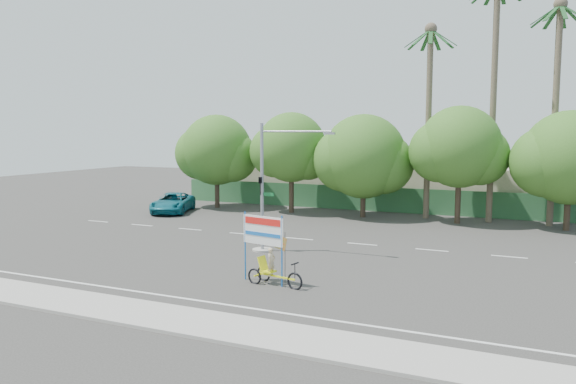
% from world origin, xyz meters
% --- Properties ---
extents(ground, '(120.00, 120.00, 0.00)m').
position_xyz_m(ground, '(0.00, 0.00, 0.00)').
color(ground, '#33302D').
rests_on(ground, ground).
extents(sidewalk_near, '(50.00, 2.40, 0.12)m').
position_xyz_m(sidewalk_near, '(0.00, -7.50, 0.06)').
color(sidewalk_near, gray).
rests_on(sidewalk_near, ground).
extents(fence, '(38.00, 0.08, 2.00)m').
position_xyz_m(fence, '(0.00, 21.50, 1.00)').
color(fence, '#336B3D').
rests_on(fence, ground).
extents(building_left, '(12.00, 8.00, 4.00)m').
position_xyz_m(building_left, '(-10.00, 26.00, 2.00)').
color(building_left, beige).
rests_on(building_left, ground).
extents(building_right, '(14.00, 8.00, 3.60)m').
position_xyz_m(building_right, '(8.00, 26.00, 1.80)').
color(building_right, beige).
rests_on(building_right, ground).
extents(tree_far_left, '(7.14, 6.00, 7.96)m').
position_xyz_m(tree_far_left, '(-14.05, 18.00, 4.76)').
color(tree_far_left, '#473828').
rests_on(tree_far_left, ground).
extents(tree_left, '(6.66, 5.60, 8.07)m').
position_xyz_m(tree_left, '(-7.05, 18.00, 5.06)').
color(tree_left, '#473828').
rests_on(tree_left, ground).
extents(tree_center, '(7.62, 6.40, 7.85)m').
position_xyz_m(tree_center, '(-1.05, 18.00, 4.47)').
color(tree_center, '#473828').
rests_on(tree_center, ground).
extents(tree_right, '(6.90, 5.80, 8.36)m').
position_xyz_m(tree_right, '(5.95, 18.00, 5.24)').
color(tree_right, '#473828').
rests_on(tree_right, ground).
extents(tree_far_right, '(7.38, 6.20, 7.94)m').
position_xyz_m(tree_far_right, '(12.95, 18.00, 4.64)').
color(tree_far_right, '#473828').
rests_on(tree_far_right, ground).
extents(palm_tall, '(3.73, 3.79, 17.45)m').
position_xyz_m(palm_tall, '(8.00, 19.50, 10.46)').
color(palm_tall, '#70604C').
rests_on(palm_tall, ground).
extents(palm_mid, '(3.73, 3.79, 15.45)m').
position_xyz_m(palm_mid, '(12.00, 19.50, 9.40)').
color(palm_mid, '#70604C').
rests_on(palm_mid, ground).
extents(palm_short, '(3.73, 3.79, 14.45)m').
position_xyz_m(palm_short, '(3.50, 19.50, 8.86)').
color(palm_short, '#70604C').
rests_on(palm_short, ground).
extents(traffic_signal, '(4.72, 1.10, 7.00)m').
position_xyz_m(traffic_signal, '(-2.20, 3.98, 2.92)').
color(traffic_signal, gray).
rests_on(traffic_signal, ground).
extents(trike_billboard, '(3.09, 1.07, 3.09)m').
position_xyz_m(trike_billboard, '(0.83, -1.92, 1.24)').
color(trike_billboard, black).
rests_on(trike_billboard, ground).
extents(pickup_truck, '(4.42, 6.21, 1.57)m').
position_xyz_m(pickup_truck, '(-15.74, 14.01, 0.79)').
color(pickup_truck, '#106675').
rests_on(pickup_truck, ground).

